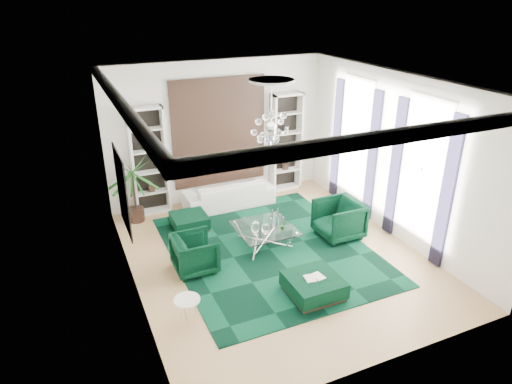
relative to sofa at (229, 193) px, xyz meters
name	(u,v)px	position (x,y,z in m)	size (l,w,h in m)	color
floor	(275,256)	(0.00, -2.85, -0.36)	(6.00, 7.00, 0.02)	tan
ceiling	(279,81)	(0.00, -2.85, 3.46)	(6.00, 7.00, 0.02)	white
wall_back	(218,131)	(0.00, 0.66, 1.55)	(6.00, 0.02, 3.80)	white
wall_front	(389,262)	(0.00, -6.36, 1.55)	(6.00, 0.02, 3.80)	white
wall_left	(126,201)	(-3.01, -2.85, 1.55)	(0.02, 7.00, 3.80)	white
wall_right	(395,156)	(3.01, -2.85, 1.55)	(0.02, 7.00, 3.80)	white
crown_molding	(278,87)	(0.00, -2.85, 3.35)	(6.00, 7.00, 0.18)	white
ceiling_medallion	(271,80)	(0.00, -2.55, 3.42)	(0.90, 0.90, 0.05)	white
tapestry	(219,132)	(0.00, 0.61, 1.55)	(2.50, 0.06, 2.80)	black
shelving_left	(149,162)	(-1.95, 0.46, 1.05)	(0.90, 0.38, 2.80)	white
shelving_right	(286,142)	(1.95, 0.46, 1.05)	(0.90, 0.38, 2.80)	white
painting	(123,191)	(-2.97, -2.25, 1.50)	(0.04, 1.30, 1.60)	black
window_near	(422,169)	(2.99, -3.75, 1.55)	(0.03, 1.10, 2.90)	white
curtain_near_a	(447,194)	(2.96, -4.53, 1.30)	(0.07, 0.30, 3.25)	black
curtain_near_b	(395,168)	(2.96, -2.97, 1.30)	(0.07, 0.30, 3.25)	black
window_far	(355,138)	(2.99, -1.35, 1.55)	(0.03, 1.10, 2.90)	white
curtain_far_a	(372,157)	(2.96, -2.13, 1.30)	(0.07, 0.30, 3.25)	black
curtain_far_b	(337,140)	(2.96, -0.57, 1.30)	(0.07, 0.30, 3.25)	black
rug	(269,249)	(0.00, -2.55, -0.34)	(4.20, 5.00, 0.02)	black
sofa	(229,193)	(0.00, 0.00, 0.00)	(2.40, 0.94, 0.70)	white
armchair_left	(195,253)	(-1.75, -2.65, 0.04)	(0.84, 0.87, 0.79)	black
armchair_right	(339,219)	(1.75, -2.65, 0.10)	(0.96, 0.99, 0.90)	black
coffee_table	(265,236)	(0.00, -2.30, -0.13)	(1.29, 1.29, 0.44)	white
ottoman_side	(189,222)	(-1.35, -0.85, -0.17)	(0.82, 0.82, 0.37)	black
ottoman_front	(313,286)	(0.05, -4.40, -0.15)	(0.98, 0.98, 0.39)	black
book	(314,277)	(0.05, -4.40, 0.06)	(0.38, 0.26, 0.03)	white
side_table	(188,310)	(-2.35, -4.15, -0.13)	(0.47, 0.47, 0.45)	white
palm	(133,182)	(-2.45, 0.10, 0.71)	(1.32, 1.32, 2.12)	#1B5C1C
chandelier	(271,127)	(0.00, -2.55, 2.50)	(0.88, 0.88, 0.79)	white
table_plant	(283,225)	(0.32, -2.57, 0.21)	(0.13, 0.11, 0.24)	#1B5C1C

